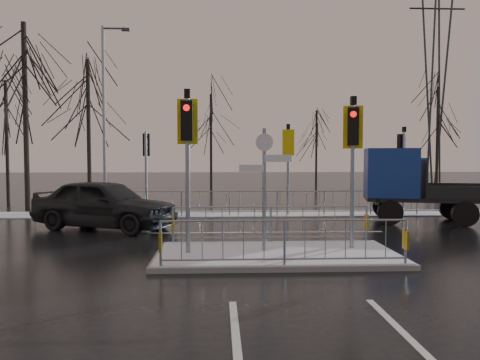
{
  "coord_description": "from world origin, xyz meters",
  "views": [
    {
      "loc": [
        -1.43,
        -11.47,
        2.54
      ],
      "look_at": [
        -0.8,
        2.62,
        1.8
      ],
      "focal_mm": 35.0,
      "sensor_mm": 36.0,
      "label": 1
    }
  ],
  "objects_px": {
    "flatbed_truck": "(413,183)",
    "traffic_island": "(276,242)",
    "car_far_lane": "(104,204)",
    "street_lamp_left": "(106,111)"
  },
  "relations": [
    {
      "from": "car_far_lane",
      "to": "traffic_island",
      "type": "bearing_deg",
      "value": -109.02
    },
    {
      "from": "traffic_island",
      "to": "street_lamp_left",
      "type": "height_order",
      "value": "street_lamp_left"
    },
    {
      "from": "traffic_island",
      "to": "flatbed_truck",
      "type": "xyz_separation_m",
      "value": [
        6.03,
        6.08,
        1.1
      ]
    },
    {
      "from": "traffic_island",
      "to": "car_far_lane",
      "type": "distance_m",
      "value": 7.23
    },
    {
      "from": "car_far_lane",
      "to": "street_lamp_left",
      "type": "xyz_separation_m",
      "value": [
        -1.03,
        4.69,
        3.62
      ]
    },
    {
      "from": "flatbed_truck",
      "to": "car_far_lane",
      "type": "bearing_deg",
      "value": -173.56
    },
    {
      "from": "flatbed_truck",
      "to": "traffic_island",
      "type": "bearing_deg",
      "value": -134.75
    },
    {
      "from": "flatbed_truck",
      "to": "street_lamp_left",
      "type": "bearing_deg",
      "value": 164.69
    },
    {
      "from": "car_far_lane",
      "to": "street_lamp_left",
      "type": "bearing_deg",
      "value": 35.02
    },
    {
      "from": "car_far_lane",
      "to": "flatbed_truck",
      "type": "relative_size",
      "value": 0.8
    }
  ]
}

